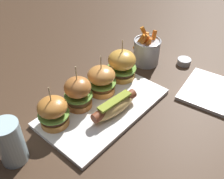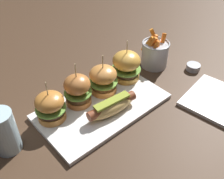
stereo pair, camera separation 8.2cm
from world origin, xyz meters
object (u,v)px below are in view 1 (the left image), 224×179
Objects in this scene: platter_main at (104,107)px; slider_far_right at (122,64)px; water_glass at (10,143)px; hot_dog at (115,106)px; sauce_ramekin at (184,61)px; slider_center_right at (101,80)px; fries_bucket at (146,51)px; slider_far_left at (53,112)px; side_plate at (214,92)px; slider_center_left at (78,93)px.

platter_main is 0.18m from slider_far_right.
platter_main is at bearing -8.99° from water_glass.
hot_dog is 3.22× the size of sauce_ramekin.
water_glass reaches higher than hot_dog.
platter_main is at bearing 170.71° from sauce_ramekin.
platter_main is 0.40m from sauce_ramekin.
slider_far_right is at bearing 153.59° from sauce_ramekin.
fries_bucket is at bearing 0.79° from slider_center_right.
slider_far_left is 0.67× the size of side_plate.
slider_center_right is 0.37m from sauce_ramekin.
slider_center_right is at bearing 64.99° from hot_dog.
side_plate is 1.58× the size of water_glass.
side_plate is at bearing -37.69° from platter_main.
sauce_ramekin is at bearing -15.41° from slider_center_left.
hot_dog is 0.32m from fries_bucket.
platter_main is 7.79× the size of sauce_ramekin.
slider_center_left reaches higher than hot_dog.
slider_center_right is 2.65× the size of sauce_ramekin.
fries_bucket is at bearing 126.75° from sauce_ramekin.
side_plate is at bearing -90.92° from fries_bucket.
slider_center_left reaches higher than sauce_ramekin.
sauce_ramekin is at bearing -9.16° from water_glass.
sauce_ramekin is (0.09, -0.12, -0.04)m from fries_bucket.
slider_center_right is at bearing -179.21° from fries_bucket.
hot_dog is 1.13× the size of slider_far_right.
fries_bucket is (0.31, 0.06, 0.05)m from platter_main.
slider_far_left is at bearing 179.89° from slider_far_right.
fries_bucket is at bearing 89.08° from side_plate.
slider_center_left is (-0.05, 0.10, 0.03)m from hot_dog.
slider_far_left is 0.94× the size of fries_bucket.
slider_center_left is at bearing 2.84° from water_glass.
side_plate is (0.35, -0.29, -0.06)m from slider_center_left.
fries_bucket is (0.15, 0.00, -0.01)m from slider_far_right.
water_glass is (-0.24, -0.01, -0.00)m from slider_center_left.
slider_center_left is at bearing 179.63° from fries_bucket.
fries_bucket is 2.75× the size of sauce_ramekin.
platter_main is at bearing -49.65° from slider_center_left.
platter_main is 2.42× the size of hot_dog.
water_glass is (-0.29, 0.09, 0.02)m from hot_dog.
side_plate is 0.66m from water_glass.
hot_dog is 1.31× the size of water_glass.
platter_main is 0.30m from water_glass.
slider_far_right reaches higher than sauce_ramekin.
fries_bucket reaches higher than hot_dog.
platter_main is 0.38m from side_plate.
slider_far_right is 0.27m from sauce_ramekin.
side_plate is (0.30, -0.19, -0.03)m from hot_dog.
fries_bucket reaches higher than water_glass.
hot_dog is at bearing -115.01° from slider_center_right.
slider_center_right is 0.34m from water_glass.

